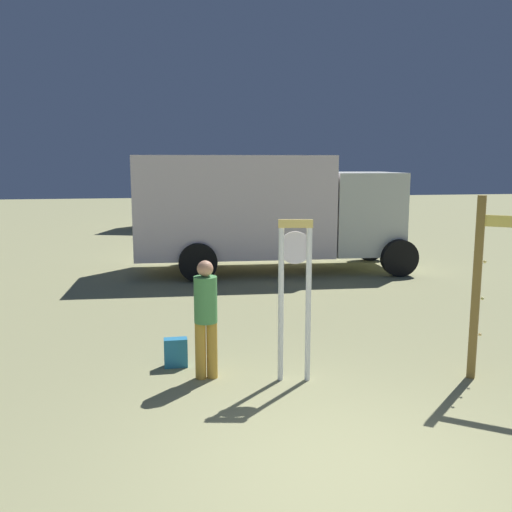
% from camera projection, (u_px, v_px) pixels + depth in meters
% --- Properties ---
extents(ground_plane, '(80.00, 80.00, 0.00)m').
position_uv_depth(ground_plane, '(344.00, 474.00, 5.09)').
color(ground_plane, '#969565').
extents(standing_clock, '(0.43, 0.17, 2.06)m').
position_uv_depth(standing_clock, '(295.00, 283.00, 7.09)').
color(standing_clock, white).
rests_on(standing_clock, ground_plane).
extents(arrow_sign, '(0.96, 0.78, 2.35)m').
position_uv_depth(arrow_sign, '(509.00, 260.00, 6.95)').
color(arrow_sign, olive).
rests_on(arrow_sign, ground_plane).
extents(person_near_clock, '(0.30, 0.30, 1.54)m').
position_uv_depth(person_near_clock, '(206.00, 313.00, 7.21)').
color(person_near_clock, gold).
rests_on(person_near_clock, ground_plane).
extents(backpack, '(0.31, 0.20, 0.40)m').
position_uv_depth(backpack, '(176.00, 353.00, 7.74)').
color(backpack, teal).
rests_on(backpack, ground_plane).
extents(box_truck_near, '(6.89, 2.81, 2.91)m').
position_uv_depth(box_truck_near, '(263.00, 208.00, 14.33)').
color(box_truck_near, white).
rests_on(box_truck_near, ground_plane).
extents(box_truck_far, '(6.98, 4.27, 2.91)m').
position_uv_depth(box_truck_far, '(212.00, 190.00, 23.67)').
color(box_truck_far, silver).
rests_on(box_truck_far, ground_plane).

